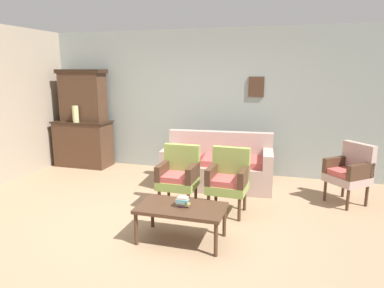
{
  "coord_description": "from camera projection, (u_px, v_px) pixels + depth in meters",
  "views": [
    {
      "loc": [
        1.54,
        -3.84,
        1.95
      ],
      "look_at": [
        0.12,
        1.09,
        0.85
      ],
      "focal_mm": 32.44,
      "sensor_mm": 36.0,
      "label": 1
    }
  ],
  "objects": [
    {
      "name": "ground_plane",
      "position": [
        160.0,
        226.0,
        4.43
      ],
      "size": [
        7.68,
        7.68,
        0.0
      ],
      "primitive_type": "plane",
      "color": "#997A5B"
    },
    {
      "name": "wall_back_with_decor",
      "position": [
        208.0,
        102.0,
        6.62
      ],
      "size": [
        6.4,
        0.09,
        2.7
      ],
      "color": "#939E99",
      "rests_on": "ground"
    },
    {
      "name": "side_cabinet",
      "position": [
        84.0,
        143.0,
        7.13
      ],
      "size": [
        1.16,
        0.55,
        0.93
      ],
      "color": "#472D1E",
      "rests_on": "ground"
    },
    {
      "name": "cabinet_upper_hutch",
      "position": [
        83.0,
        95.0,
        7.0
      ],
      "size": [
        0.99,
        0.38,
        1.03
      ],
      "color": "#472D1E",
      "rests_on": "side_cabinet"
    },
    {
      "name": "vase_on_cabinet",
      "position": [
        76.0,
        114.0,
        6.84
      ],
      "size": [
        0.12,
        0.12,
        0.33
      ],
      "primitive_type": "cylinder",
      "color": "#BFBE83",
      "rests_on": "side_cabinet"
    },
    {
      "name": "floral_couch",
      "position": [
        218.0,
        167.0,
        5.89
      ],
      "size": [
        1.86,
        0.94,
        0.9
      ],
      "color": "tan",
      "rests_on": "ground"
    },
    {
      "name": "armchair_row_middle",
      "position": [
        179.0,
        174.0,
        4.92
      ],
      "size": [
        0.52,
        0.49,
        0.9
      ],
      "color": "#849947",
      "rests_on": "ground"
    },
    {
      "name": "armchair_by_doorway",
      "position": [
        228.0,
        178.0,
        4.75
      ],
      "size": [
        0.55,
        0.52,
        0.9
      ],
      "color": "#849947",
      "rests_on": "ground"
    },
    {
      "name": "wingback_chair_by_fireplace",
      "position": [
        350.0,
        171.0,
        5.09
      ],
      "size": [
        0.71,
        0.71,
        0.9
      ],
      "color": "tan",
      "rests_on": "ground"
    },
    {
      "name": "coffee_table",
      "position": [
        181.0,
        210.0,
        3.97
      ],
      "size": [
        1.0,
        0.56,
        0.42
      ],
      "color": "#472D1E",
      "rests_on": "ground"
    },
    {
      "name": "book_stack_on_table",
      "position": [
        182.0,
        202.0,
        3.95
      ],
      "size": [
        0.16,
        0.12,
        0.11
      ],
      "color": "#8F50AA",
      "rests_on": "coffee_table"
    }
  ]
}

